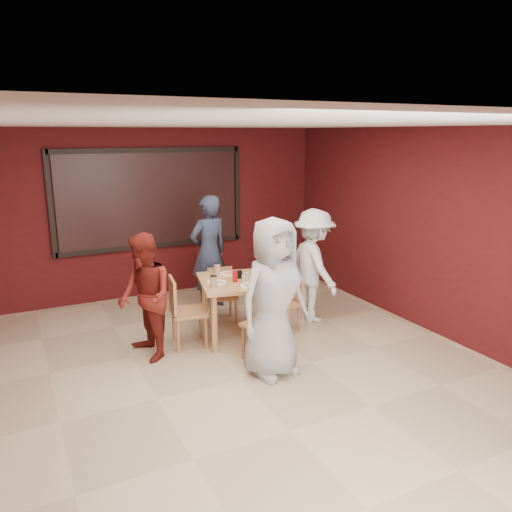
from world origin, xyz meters
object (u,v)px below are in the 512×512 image
chair_left (183,308)px  diner_left (145,297)px  chair_front (268,322)px  diner_right (314,266)px  diner_front (274,298)px  chair_back (222,291)px  chair_right (289,299)px  dining_table (239,287)px  diner_back (209,252)px

chair_left → diner_left: diner_left is taller
chair_front → diner_right: 1.61m
diner_right → diner_front: bearing=135.9°
chair_front → chair_back: (0.05, 1.55, -0.07)m
chair_right → diner_right: 0.66m
dining_table → diner_left: bearing=-177.3°
chair_left → chair_right: size_ratio=1.17×
dining_table → diner_front: bearing=-94.9°
diner_front → diner_left: (-1.19, 1.07, -0.13)m
dining_table → diner_back: diner_back is taller
diner_back → diner_left: (-1.37, -1.38, -0.12)m
chair_back → diner_back: diner_back is taller
chair_left → diner_back: bearing=55.6°
diner_front → dining_table: bearing=74.7°
dining_table → chair_back: bearing=86.8°
chair_front → diner_back: 2.19m
chair_left → diner_left: (-0.51, -0.12, 0.26)m
chair_front → diner_right: diner_right is taller
diner_right → chair_right: bearing=111.9°
chair_right → diner_front: diner_front is taller
chair_right → diner_right: (0.51, 0.17, 0.38)m
chair_right → dining_table: bearing=175.8°
chair_right → diner_front: size_ratio=0.43×
diner_front → diner_right: bearing=32.3°
diner_back → diner_left: 1.95m
chair_right → diner_right: bearing=18.7°
dining_table → diner_front: 1.15m
chair_left → diner_right: (2.03, 0.06, 0.31)m
diner_front → chair_back: bearing=75.4°
chair_back → diner_right: size_ratio=0.47×
chair_left → diner_back: (0.86, 1.26, 0.38)m
chair_front → chair_right: bearing=46.3°
chair_right → diner_back: (-0.65, 1.38, 0.45)m
chair_back → chair_left: (-0.82, -0.65, 0.08)m
diner_front → diner_left: bearing=127.8°
chair_back → diner_left: bearing=-149.7°
chair_right → diner_right: diner_right is taller
chair_front → chair_left: chair_left is taller
chair_right → diner_left: bearing=-179.8°
chair_front → chair_right: size_ratio=1.15×
chair_right → chair_left: bearing=175.7°
chair_back → diner_left: (-1.33, -0.77, 0.34)m
dining_table → chair_left: dining_table is taller
chair_back → chair_right: bearing=-47.6°
chair_back → diner_back: 0.76m
dining_table → chair_front: dining_table is taller
diner_left → diner_right: diner_right is taller
chair_right → diner_back: 1.59m
chair_right → chair_back: bearing=132.4°
dining_table → chair_left: size_ratio=1.33×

